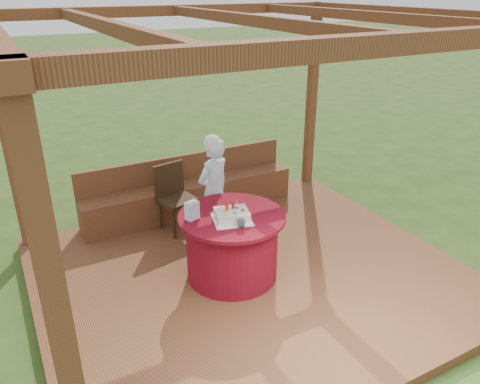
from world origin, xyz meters
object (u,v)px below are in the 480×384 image
(chair, at_px, (174,194))
(drinking_glass, at_px, (241,224))
(birthday_cake, at_px, (232,215))
(bench, at_px, (190,194))
(table, at_px, (232,245))
(gift_bag, at_px, (192,211))
(elderly_woman, at_px, (214,189))

(chair, height_order, drinking_glass, chair)
(birthday_cake, bearing_deg, bench, 81.67)
(table, height_order, gift_bag, gift_bag)
(bench, bearing_deg, birthday_cake, -98.33)
(gift_bag, xyz_separation_m, drinking_glass, (0.35, -0.41, -0.05))
(gift_bag, bearing_deg, chair, 61.19)
(elderly_woman, distance_m, drinking_glass, 1.12)
(birthday_cake, xyz_separation_m, gift_bag, (-0.35, 0.21, 0.04))
(table, distance_m, gift_bag, 0.62)
(bench, relative_size, chair, 3.44)
(elderly_woman, relative_size, gift_bag, 7.26)
(bench, height_order, drinking_glass, drinking_glass)
(table, xyz_separation_m, birthday_cake, (-0.05, -0.09, 0.42))
(drinking_glass, bearing_deg, chair, 93.29)
(bench, bearing_deg, chair, -135.82)
(table, bearing_deg, birthday_cake, -116.58)
(table, xyz_separation_m, chair, (-0.14, 1.33, 0.10))
(table, distance_m, drinking_glass, 0.50)
(gift_bag, bearing_deg, table, -33.16)
(bench, xyz_separation_m, drinking_glass, (-0.26, -1.97, 0.52))
(birthday_cake, height_order, gift_bag, gift_bag)
(drinking_glass, bearing_deg, gift_bag, 130.53)
(chair, height_order, birthday_cake, birthday_cake)
(chair, height_order, elderly_woman, elderly_woman)
(bench, relative_size, drinking_glass, 33.34)
(chair, relative_size, birthday_cake, 1.86)
(chair, bearing_deg, bench, 44.18)
(chair, relative_size, drinking_glass, 9.70)
(bench, relative_size, birthday_cake, 6.38)
(bench, distance_m, elderly_woman, 0.98)
(birthday_cake, bearing_deg, chair, 93.77)
(elderly_woman, xyz_separation_m, birthday_cake, (-0.22, -0.89, 0.11))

